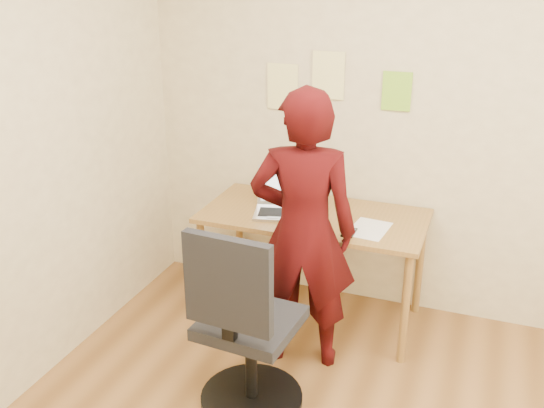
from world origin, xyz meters
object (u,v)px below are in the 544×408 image
at_px(phone, 349,232).
at_px(desk, 313,226).
at_px(person, 303,232).
at_px(office_chair, 244,335).
at_px(laptop, 284,203).

bearing_deg(phone, desk, 144.26).
bearing_deg(person, phone, -142.07).
bearing_deg(phone, person, -128.44).
height_order(phone, office_chair, office_chair).
xyz_separation_m(desk, person, (0.08, -0.46, 0.17)).
distance_m(desk, laptop, 0.24).
height_order(desk, office_chair, office_chair).
relative_size(desk, phone, 10.29).
bearing_deg(person, laptop, -70.74).
bearing_deg(phone, laptop, 159.90).
xyz_separation_m(office_chair, person, (0.13, 0.55, 0.37)).
relative_size(desk, office_chair, 1.32).
bearing_deg(desk, phone, -36.97).
height_order(laptop, office_chair, office_chair).
xyz_separation_m(laptop, office_chair, (0.13, -0.97, -0.34)).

